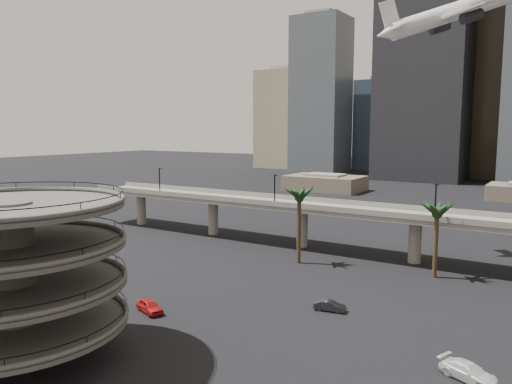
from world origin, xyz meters
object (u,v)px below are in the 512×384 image
Objects in this scene: overpass at (355,215)px; car_b at (330,306)px; car_c at (469,372)px; airborne_jet at (454,13)px; parking_ramp at (12,266)px; car_a at (150,306)px.

overpass is 31.15m from car_b.
airborne_jet is at bearing 36.38° from car_c.
airborne_jet is (25.69, 73.42, 34.83)m from parking_ramp.
car_a is 37.66m from car_c.
car_a is at bearing 112.91° from car_b.
overpass is 31.67× the size of car_b.
overpass is at bearing 4.34° from car_a.
parking_ramp reaches higher than car_a.
car_a is at bearing -156.39° from airborne_jet.
airborne_jet is 6.20× the size of car_b.
parking_ramp reaches higher than car_c.
overpass reaches higher than car_a.
parking_ramp is 0.87× the size of airborne_jet.
airborne_jet reaches higher than car_a.
parking_ramp is 85.23m from airborne_jet.
car_b is 20.54m from car_c.
car_b is (21.09, 29.66, -9.16)m from parking_ramp.
overpass is at bearing -174.85° from airborne_jet.
parking_ramp is 0.17× the size of overpass.
airborne_jet is 4.57× the size of car_c.
parking_ramp is 5.41× the size of car_b.
airborne_jet reaches higher than car_b.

